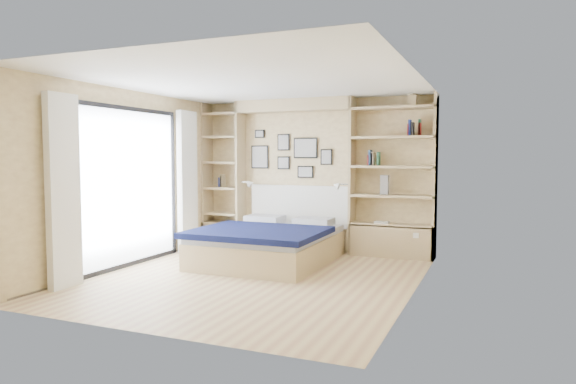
% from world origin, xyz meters
% --- Properties ---
extents(ground, '(4.50, 4.50, 0.00)m').
position_xyz_m(ground, '(0.00, 0.00, 0.00)').
color(ground, '#D0B780').
rests_on(ground, ground).
extents(room_shell, '(4.50, 4.50, 4.50)m').
position_xyz_m(room_shell, '(-0.39, 1.52, 1.08)').
color(room_shell, beige).
rests_on(room_shell, ground).
extents(bed, '(1.80, 2.38, 1.07)m').
position_xyz_m(bed, '(-0.25, 0.98, 0.28)').
color(bed, tan).
rests_on(bed, ground).
extents(photo_gallery, '(1.48, 0.02, 0.82)m').
position_xyz_m(photo_gallery, '(-0.45, 2.22, 1.60)').
color(photo_gallery, black).
rests_on(photo_gallery, ground).
extents(reading_lamps, '(1.92, 0.12, 0.15)m').
position_xyz_m(reading_lamps, '(-0.30, 2.00, 1.10)').
color(reading_lamps, silver).
rests_on(reading_lamps, ground).
extents(shelf_decor, '(3.46, 0.23, 2.03)m').
position_xyz_m(shelf_decor, '(1.04, 2.07, 1.68)').
color(shelf_decor, maroon).
rests_on(shelf_decor, ground).
extents(deck, '(3.20, 4.00, 0.05)m').
position_xyz_m(deck, '(-3.60, 0.00, 0.00)').
color(deck, brown).
rests_on(deck, ground).
extents(deck_chair, '(0.61, 0.90, 0.84)m').
position_xyz_m(deck_chair, '(-3.03, 0.83, 0.40)').
color(deck_chair, tan).
rests_on(deck_chair, ground).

